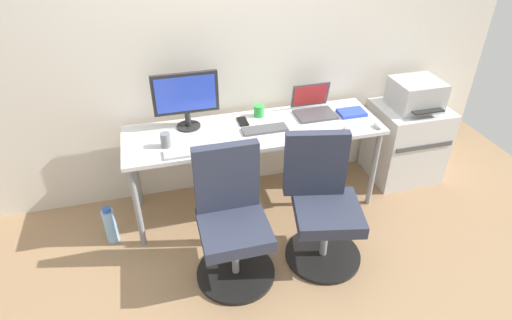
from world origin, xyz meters
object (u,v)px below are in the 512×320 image
(side_cabinet, at_px, (405,142))
(coffee_mug, at_px, (259,111))
(water_bottle_on_floor, at_px, (110,225))
(desktop_monitor, at_px, (186,97))
(open_laptop, at_px, (313,106))
(office_chair_left, at_px, (232,222))
(printer, at_px, (416,94))
(office_chair_right, at_px, (322,206))

(side_cabinet, xyz_separation_m, coffee_mug, (-1.32, 0.11, 0.43))
(water_bottle_on_floor, xyz_separation_m, coffee_mug, (1.23, 0.34, 0.62))
(desktop_monitor, distance_m, open_laptop, 1.01)
(office_chair_left, xyz_separation_m, water_bottle_on_floor, (-0.82, 0.50, -0.28))
(desktop_monitor, relative_size, coffee_mug, 5.22)
(printer, xyz_separation_m, coffee_mug, (-1.32, 0.11, -0.03))
(printer, relative_size, water_bottle_on_floor, 1.29)
(printer, xyz_separation_m, open_laptop, (-0.88, 0.06, -0.03))
(desktop_monitor, bearing_deg, water_bottle_on_floor, -155.73)
(printer, distance_m, coffee_mug, 1.32)
(office_chair_left, distance_m, coffee_mug, 1.00)
(office_chair_right, height_order, printer, office_chair_right)
(coffee_mug, bearing_deg, printer, -4.79)
(water_bottle_on_floor, xyz_separation_m, open_laptop, (1.67, 0.28, 0.63))
(open_laptop, bearing_deg, water_bottle_on_floor, -170.41)
(office_chair_right, relative_size, open_laptop, 3.03)
(water_bottle_on_floor, bearing_deg, coffee_mug, 15.28)
(office_chair_left, height_order, desktop_monitor, desktop_monitor)
(desktop_monitor, height_order, open_laptop, desktop_monitor)
(open_laptop, bearing_deg, side_cabinet, -3.51)
(office_chair_right, bearing_deg, water_bottle_on_floor, 160.83)
(office_chair_left, xyz_separation_m, printer, (1.73, 0.73, 0.38))
(side_cabinet, relative_size, desktop_monitor, 1.42)
(printer, distance_m, water_bottle_on_floor, 2.64)
(office_chair_right, xyz_separation_m, open_laptop, (0.21, 0.79, 0.35))
(office_chair_right, distance_m, coffee_mug, 0.94)
(office_chair_left, xyz_separation_m, desktop_monitor, (-0.15, 0.81, 0.55))
(open_laptop, bearing_deg, office_chair_left, -137.02)
(office_chair_left, bearing_deg, office_chair_right, -0.13)
(desktop_monitor, bearing_deg, side_cabinet, -2.30)
(desktop_monitor, bearing_deg, open_laptop, -1.23)
(office_chair_right, height_order, coffee_mug, office_chair_right)
(office_chair_left, relative_size, water_bottle_on_floor, 3.03)
(office_chair_right, distance_m, printer, 1.37)
(desktop_monitor, height_order, coffee_mug, desktop_monitor)
(office_chair_left, bearing_deg, side_cabinet, 22.96)
(printer, relative_size, desktop_monitor, 0.83)
(side_cabinet, height_order, open_laptop, open_laptop)
(office_chair_right, distance_m, water_bottle_on_floor, 1.56)
(printer, distance_m, desktop_monitor, 1.89)
(coffee_mug, bearing_deg, desktop_monitor, -176.54)
(side_cabinet, relative_size, coffee_mug, 7.38)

